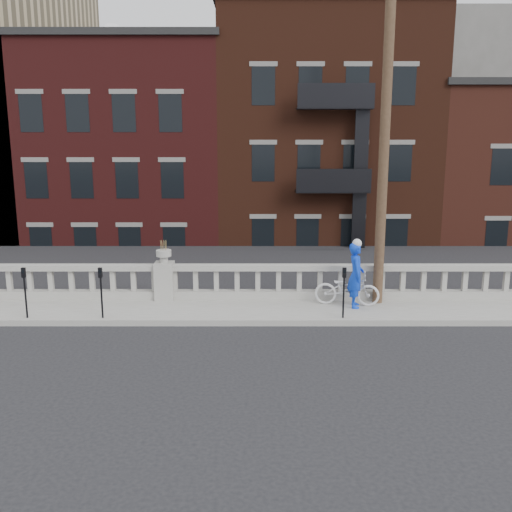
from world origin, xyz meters
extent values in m
plane|color=black|center=(0.00, 0.00, 0.00)|extent=(120.00, 120.00, 0.00)
cube|color=gray|center=(0.00, 3.00, 0.07)|extent=(32.00, 2.20, 0.15)
cube|color=gray|center=(0.00, 3.95, 0.28)|extent=(28.00, 0.34, 0.25)
cube|color=gray|center=(0.00, 3.95, 1.10)|extent=(28.00, 0.34, 0.16)
cube|color=gray|center=(0.00, 3.95, 0.70)|extent=(0.55, 0.55, 1.10)
cylinder|color=gray|center=(0.00, 3.95, 1.35)|extent=(0.24, 0.24, 0.20)
cylinder|color=gray|center=(0.00, 3.95, 1.53)|extent=(0.44, 0.44, 0.18)
cube|color=#605E59|center=(0.00, 4.30, -2.42)|extent=(36.00, 0.50, 5.15)
cube|color=black|center=(0.00, 25.95, -5.25)|extent=(80.00, 44.00, 0.50)
cube|color=#595651|center=(-2.00, 8.45, -3.00)|extent=(16.00, 7.00, 4.00)
cube|color=#595651|center=(22.00, 32.95, 4.00)|extent=(14.00, 14.00, 18.00)
cube|color=#461414|center=(-4.00, 19.95, 2.00)|extent=(10.00, 14.00, 14.00)
cube|color=black|center=(-4.00, 19.95, 9.15)|extent=(10.30, 14.30, 0.30)
cube|color=#3C1B10|center=(6.00, 19.95, 2.75)|extent=(10.00, 14.00, 15.50)
cube|color=black|center=(6.00, 19.95, 10.65)|extent=(10.30, 14.30, 0.30)
cube|color=#502218|center=(16.00, 19.95, 1.00)|extent=(10.00, 14.00, 12.00)
cube|color=black|center=(16.00, 19.95, 7.15)|extent=(10.30, 14.30, 0.30)
cylinder|color=#422D1E|center=(6.20, 3.60, 5.15)|extent=(0.28, 0.28, 10.00)
cylinder|color=black|center=(-3.38, 2.15, 0.70)|extent=(0.05, 0.05, 1.10)
cube|color=black|center=(-3.38, 2.15, 1.38)|extent=(0.10, 0.08, 0.26)
cube|color=black|center=(-3.38, 2.10, 1.42)|extent=(0.06, 0.01, 0.08)
cylinder|color=black|center=(-1.38, 2.15, 0.70)|extent=(0.05, 0.05, 1.10)
cube|color=black|center=(-1.38, 2.15, 1.38)|extent=(0.10, 0.08, 0.26)
cube|color=black|center=(-1.38, 2.10, 1.42)|extent=(0.06, 0.01, 0.08)
cylinder|color=black|center=(4.99, 2.15, 0.70)|extent=(0.05, 0.05, 1.10)
cube|color=black|center=(4.99, 2.15, 1.38)|extent=(0.10, 0.08, 0.26)
cube|color=black|center=(4.99, 2.10, 1.42)|extent=(0.06, 0.01, 0.08)
imported|color=silver|center=(5.27, 3.33, 0.63)|extent=(1.90, 0.94, 0.95)
imported|color=blue|center=(5.47, 3.15, 1.07)|extent=(0.49, 0.70, 1.84)
camera|label=1|loc=(2.69, -12.28, 4.87)|focal=40.00mm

